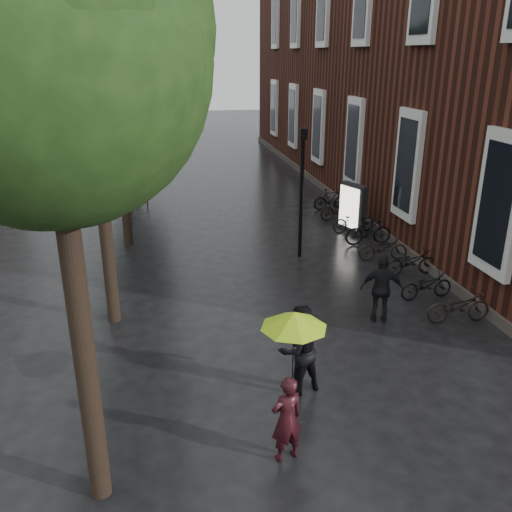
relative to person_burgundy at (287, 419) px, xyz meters
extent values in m
plane|color=black|center=(0.96, -1.21, -0.80)|extent=(120.00, 120.00, 0.00)
cube|color=#38160F|center=(11.46, 18.29, 5.20)|extent=(10.00, 33.00, 12.00)
cube|color=silver|center=(6.41, 4.29, 2.20)|extent=(0.25, 1.60, 3.60)
cube|color=black|center=(6.31, 4.29, 2.20)|extent=(0.10, 1.20, 3.00)
cube|color=silver|center=(6.41, 9.29, 2.20)|extent=(0.25, 1.60, 3.60)
cube|color=black|center=(6.31, 9.29, 2.20)|extent=(0.10, 1.20, 3.00)
cube|color=silver|center=(6.41, 14.29, 2.20)|extent=(0.25, 1.60, 3.60)
cube|color=black|center=(6.31, 14.29, 2.20)|extent=(0.10, 1.20, 3.00)
cube|color=silver|center=(6.41, 19.29, 2.20)|extent=(0.25, 1.60, 3.60)
cube|color=black|center=(6.31, 19.29, 2.20)|extent=(0.10, 1.20, 3.00)
cube|color=silver|center=(6.41, 19.29, 7.70)|extent=(0.25, 1.60, 3.60)
cube|color=black|center=(6.31, 19.29, 7.70)|extent=(0.10, 1.20, 3.00)
cube|color=silver|center=(6.41, 24.29, 2.20)|extent=(0.25, 1.60, 3.60)
cube|color=black|center=(6.31, 24.29, 2.20)|extent=(0.10, 1.20, 3.00)
cube|color=silver|center=(6.41, 24.29, 7.70)|extent=(0.25, 1.60, 3.60)
cube|color=black|center=(6.31, 24.29, 7.70)|extent=(0.10, 1.20, 3.00)
cube|color=silver|center=(6.41, 29.29, 2.20)|extent=(0.25, 1.60, 3.60)
cube|color=black|center=(6.31, 29.29, 2.20)|extent=(0.10, 1.20, 3.00)
cube|color=silver|center=(6.41, 29.29, 7.70)|extent=(0.25, 1.60, 3.60)
cube|color=black|center=(6.31, 29.29, 7.70)|extent=(0.10, 1.20, 3.00)
cube|color=#3F3833|center=(6.56, 18.29, -0.65)|extent=(0.40, 33.00, 0.30)
cylinder|color=black|center=(-3.04, -0.21, 1.54)|extent=(0.32, 0.32, 4.68)
cylinder|color=black|center=(-3.14, 5.79, 1.46)|extent=(0.32, 0.32, 4.51)
cylinder|color=black|center=(-2.94, 11.79, 1.68)|extent=(0.32, 0.32, 4.95)
cylinder|color=black|center=(-3.09, 17.79, 1.40)|extent=(0.32, 0.32, 4.40)
cylinder|color=black|center=(-2.99, 23.79, 1.60)|extent=(0.32, 0.32, 4.79)
cylinder|color=black|center=(-3.04, 29.79, 1.49)|extent=(0.32, 0.32, 4.57)
imported|color=black|center=(0.00, 0.00, 0.00)|extent=(0.66, 0.53, 1.59)
imported|color=black|center=(0.72, 1.89, 0.15)|extent=(1.09, 0.96, 1.89)
cylinder|color=black|center=(0.33, 0.93, 0.57)|extent=(0.02, 0.02, 1.53)
cone|color=#A5D916|center=(0.33, 0.93, 1.34)|extent=(1.20, 1.20, 0.31)
cylinder|color=black|center=(0.33, 0.93, 1.53)|extent=(0.02, 0.02, 0.08)
imported|color=black|center=(3.57, 4.44, 0.11)|extent=(1.15, 0.79, 1.82)
imported|color=black|center=(5.52, 4.03, -0.36)|extent=(1.69, 0.66, 0.88)
imported|color=black|center=(5.39, 5.48, -0.39)|extent=(1.59, 0.65, 0.82)
imported|color=black|center=(5.75, 7.19, -0.37)|extent=(1.63, 0.57, 0.86)
imported|color=black|center=(5.41, 8.53, -0.37)|extent=(1.69, 0.77, 0.86)
imported|color=black|center=(5.52, 10.09, -0.28)|extent=(1.72, 0.50, 1.03)
imported|color=black|center=(5.51, 11.58, -0.35)|extent=(1.74, 0.75, 0.89)
imported|color=black|center=(5.45, 13.21, -0.33)|extent=(1.61, 0.60, 0.94)
imported|color=black|center=(5.65, 14.76, -0.33)|extent=(1.57, 0.52, 0.93)
cube|color=black|center=(5.45, 11.56, 0.15)|extent=(0.26, 1.26, 1.90)
cube|color=white|center=(5.31, 11.56, 0.20)|extent=(0.04, 1.06, 1.56)
cylinder|color=black|center=(2.79, 9.39, 1.20)|extent=(0.12, 0.12, 4.00)
cube|color=black|center=(2.79, 9.39, 3.31)|extent=(0.22, 0.22, 0.35)
sphere|color=#FFE5B2|center=(2.79, 9.39, 3.31)|extent=(0.18, 0.18, 0.18)
cylinder|color=#262628|center=(-2.24, 16.56, 0.34)|extent=(0.05, 0.05, 2.27)
cylinder|color=navy|center=(-2.15, 16.56, 1.47)|extent=(0.03, 0.45, 0.45)
camera|label=1|loc=(-1.91, -7.21, 5.71)|focal=38.00mm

